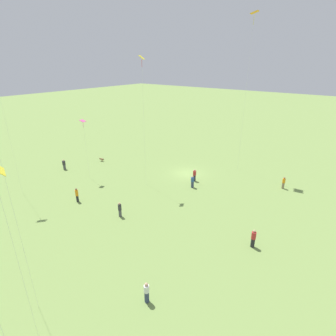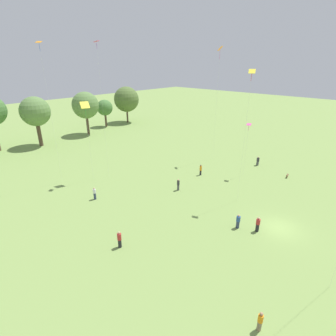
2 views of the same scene
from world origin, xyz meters
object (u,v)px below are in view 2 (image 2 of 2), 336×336
kite_0 (41,58)px  kite_4 (85,107)px  person_2 (238,221)px  person_7 (119,239)px  person_5 (258,224)px  kite_1 (98,57)px  dog_0 (287,175)px  person_3 (95,194)px  person_0 (260,321)px  person_6 (201,170)px  person_1 (258,161)px  kite_3 (251,83)px  person_4 (178,185)px  kite_7 (220,56)px  kite_2 (249,127)px

kite_0 → kite_4: size_ratio=1.65×
person_2 → person_7: 12.94m
person_5 → kite_1: 29.42m
person_2 → dog_0: (17.54, 0.92, -0.45)m
person_2 → person_3: (-7.11, 17.27, 0.02)m
person_0 → person_6: person_6 is taller
person_3 → kite_4: bearing=-29.8°
person_1 → kite_3: bearing=50.2°
person_4 → kite_0: kite_0 is taller
person_7 → kite_3: size_ratio=0.11×
person_4 → dog_0: bearing=-106.0°
person_1 → dog_0: size_ratio=1.92×
person_0 → person_4: (12.25, 17.84, 0.03)m
kite_4 → kite_7: size_ratio=0.61×
person_6 → kite_3: kite_3 is taller
person_3 → kite_2: (20.60, -10.81, 7.11)m
person_1 → kite_4: (-22.89, 16.51, 10.35)m
person_0 → dog_0: (27.33, 7.95, -0.45)m
kite_1 → kite_3: size_ratio=1.20×
kite_0 → kite_4: (3.99, -2.30, -6.39)m
person_6 → dog_0: size_ratio=2.10×
kite_0 → kite_3: kite_0 is taller
person_3 → kite_4: size_ratio=0.14×
person_5 → person_6: (8.13, 13.52, 0.03)m
kite_3 → person_4: bearing=-136.6°
person_3 → person_7: (-3.77, -10.28, 0.06)m
kite_0 → kite_1: 7.03m
person_2 → kite_4: size_ratio=0.14×
kite_7 → dog_0: bearing=86.9°
person_5 → dog_0: size_ratio=2.09×
person_7 → kite_7: kite_7 is taller
person_0 → person_1: 32.22m
person_3 → person_0: bearing=174.6°
person_4 → person_5: person_5 is taller
kite_1 → person_7: bearing=68.1°
person_0 → person_4: person_4 is taller
person_5 → kite_1: (-2.26, 24.02, 16.83)m
kite_1 → kite_2: kite_1 is taller
kite_0 → person_6: bearing=50.9°
kite_0 → kite_1: (6.14, -3.42, 0.18)m
person_0 → kite_4: kite_4 is taller
kite_3 → person_1: bearing=126.4°
person_6 → kite_7: size_ratio=0.09×
person_5 → kite_4: 27.51m
person_1 → person_5: person_5 is taller
person_1 → kite_2: 9.27m
person_2 → kite_3: bearing=0.3°
person_0 → kite_4: (6.23, 30.29, 10.31)m
person_1 → person_4: bearing=21.7°
person_0 → kite_1: 34.73m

